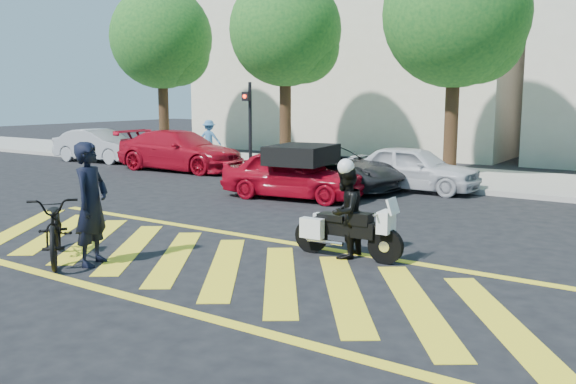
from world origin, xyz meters
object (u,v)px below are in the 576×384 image
Objects in this scene: officer_bike at (91,204)px; red_convertible at (293,174)px; bicycle at (56,227)px; parked_far_left at (100,146)px; officer_moto at (345,212)px; parked_mid_right at (413,168)px; police_motorcycle at (346,230)px; parked_left at (180,150)px; parked_mid_left at (329,168)px.

red_convertible is (-0.88, 7.21, -0.35)m from officer_bike.
bicycle is 0.53× the size of parked_far_left.
red_convertible is at bearing -140.14° from officer_moto.
officer_bike is at bearing 179.04° from red_convertible.
officer_moto is 7.86m from parked_mid_right.
red_convertible reaches higher than parked_mid_right.
police_motorcycle is 0.40× the size of parked_left.
officer_moto reaches higher than bicycle.
police_motorcycle is at bearing -166.11° from parked_mid_right.
parked_left is 8.99m from parked_mid_right.
red_convertible reaches higher than bicycle.
parked_left is 1.31× the size of parked_mid_right.
parked_far_left is (-15.78, 7.61, 0.20)m from police_motorcycle.
bicycle is 1.38× the size of officer_moto.
officer_moto is at bearing -70.95° from officer_bike.
parked_mid_left is (-4.09, 6.44, 0.16)m from police_motorcycle.
red_convertible is 1.92m from parked_mid_left.
parked_mid_right is at bearing -92.16° from parked_left.
bicycle is at bearing -56.25° from officer_moto.
officer_bike is 12.66m from parked_left.
bicycle reaches higher than police_motorcycle.
police_motorcycle is 13.17m from parked_left.
parked_mid_left is (-4.08, 6.44, -0.15)m from officer_moto.
parked_far_left reaches higher than police_motorcycle.
parked_left is at bearing 91.23° from parked_mid_right.
officer_moto is at bearing -16.58° from bicycle.
bicycle is at bearing -149.47° from parked_left.
parked_far_left is 4.86m from parked_left.
officer_moto reaches higher than police_motorcycle.
red_convertible is 1.00× the size of parked_mid_right.
officer_bike is at bearing 172.54° from parked_mid_right.
officer_moto is 0.34× the size of parked_mid_left.
officer_bike is at bearing -134.89° from parked_far_left.
parked_mid_right is (2.00, 10.47, 0.09)m from bicycle.
parked_far_left is (-15.77, 7.61, -0.11)m from officer_moto.
red_convertible is at bearing 144.81° from parked_mid_right.
parked_left is 6.90m from parked_mid_left.
red_convertible is (-4.08, 4.52, -0.13)m from officer_moto.
parked_mid_left is (0.00, 1.92, -0.02)m from red_convertible.
officer_bike reaches higher than parked_mid_left.
officer_moto is 0.41× the size of parked_mid_right.
bicycle is 4.87m from officer_moto.
officer_moto is 0.41× the size of red_convertible.
officer_moto is (-0.01, 0.00, 0.30)m from police_motorcycle.
parked_mid_right is at bearing -167.90° from officer_moto.
officer_bike is at bearing -52.17° from officer_moto.
officer_bike is at bearing -168.77° from parked_mid_left.
parked_far_left reaches higher than bicycle.
red_convertible reaches higher than police_motorcycle.
parked_left is at bearing 143.92° from police_motorcycle.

